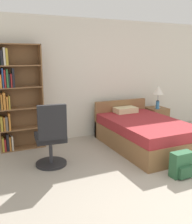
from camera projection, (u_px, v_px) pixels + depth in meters
The scene contains 8 objects.
wall_back at pixel (101, 79), 5.70m from camera, with size 9.00×0.06×2.60m.
bookshelf at pixel (14, 97), 4.74m from camera, with size 0.86×0.26×2.03m.
bed at pixel (143, 133), 5.05m from camera, with size 1.30×2.02×0.82m.
office_chair at pixel (51, 138), 4.06m from camera, with size 0.53×0.60×1.09m.
nightstand at pixel (156, 119), 6.16m from camera, with size 0.46×0.50×0.57m.
table_lamp at pixel (158, 91), 5.99m from camera, with size 0.26×0.26×0.54m.
water_bottle at pixel (157, 105), 5.95m from camera, with size 0.08×0.08×0.21m.
backpack_green at pixel (182, 165), 3.80m from camera, with size 0.34×0.22×0.39m.
Camera 1 is at (-2.51, -1.92, 1.81)m, focal length 40.00 mm.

